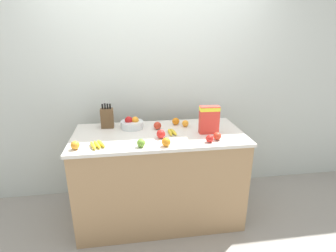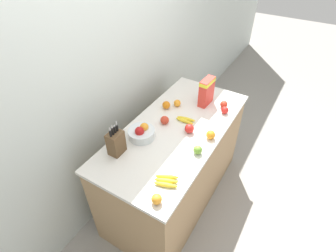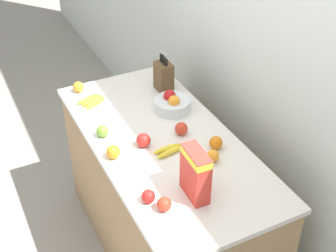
{
  "view_description": "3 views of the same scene",
  "coord_description": "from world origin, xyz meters",
  "px_view_note": "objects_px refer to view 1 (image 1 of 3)",
  "views": [
    {
      "loc": [
        -0.26,
        -2.34,
        1.84
      ],
      "look_at": [
        0.09,
        -0.01,
        1.02
      ],
      "focal_mm": 28.0,
      "sensor_mm": 36.0,
      "label": 1
    },
    {
      "loc": [
        -1.54,
        -0.84,
        2.41
      ],
      "look_at": [
        -0.09,
        0.03,
        1.01
      ],
      "focal_mm": 28.0,
      "sensor_mm": 36.0,
      "label": 2
    },
    {
      "loc": [
        1.92,
        -0.93,
        2.55
      ],
      "look_at": [
        0.06,
        0.0,
        1.07
      ],
      "focal_mm": 50.0,
      "sensor_mm": 36.0,
      "label": 3
    }
  ],
  "objects_px": {
    "apple_rightmost": "(210,139)",
    "orange_near_bowl": "(166,142)",
    "orange_by_cereal": "(176,121)",
    "banana_bunch_right": "(172,132)",
    "apple_front": "(141,143)",
    "fruit_bowl": "(132,124)",
    "orange_back_center": "(75,145)",
    "knife_block": "(107,118)",
    "banana_bunch_left": "(97,145)",
    "apple_near_bananas": "(157,126)",
    "apple_by_knife_block": "(161,134)",
    "apple_rear": "(217,136)",
    "cereal_box": "(209,119)",
    "orange_front_right": "(185,123)"
  },
  "relations": [
    {
      "from": "apple_rightmost",
      "to": "orange_near_bowl",
      "type": "xyz_separation_m",
      "value": [
        -0.39,
        -0.03,
        0.0
      ]
    },
    {
      "from": "orange_by_cereal",
      "to": "banana_bunch_right",
      "type": "bearing_deg",
      "value": -108.39
    },
    {
      "from": "apple_rightmost",
      "to": "apple_front",
      "type": "bearing_deg",
      "value": -178.77
    },
    {
      "from": "fruit_bowl",
      "to": "orange_back_center",
      "type": "distance_m",
      "value": 0.66
    },
    {
      "from": "knife_block",
      "to": "orange_by_cereal",
      "type": "bearing_deg",
      "value": -2.0
    },
    {
      "from": "banana_bunch_left",
      "to": "apple_rightmost",
      "type": "relative_size",
      "value": 2.9
    },
    {
      "from": "banana_bunch_left",
      "to": "banana_bunch_right",
      "type": "bearing_deg",
      "value": 17.16
    },
    {
      "from": "banana_bunch_left",
      "to": "apple_near_bananas",
      "type": "height_order",
      "value": "apple_near_bananas"
    },
    {
      "from": "knife_block",
      "to": "fruit_bowl",
      "type": "bearing_deg",
      "value": -14.04
    },
    {
      "from": "apple_front",
      "to": "apple_by_knife_block",
      "type": "distance_m",
      "value": 0.26
    },
    {
      "from": "fruit_bowl",
      "to": "banana_bunch_right",
      "type": "height_order",
      "value": "fruit_bowl"
    },
    {
      "from": "banana_bunch_right",
      "to": "apple_rear",
      "type": "relative_size",
      "value": 2.46
    },
    {
      "from": "apple_rightmost",
      "to": "orange_back_center",
      "type": "xyz_separation_m",
      "value": [
        -1.14,
        0.02,
        0.0
      ]
    },
    {
      "from": "fruit_bowl",
      "to": "orange_back_center",
      "type": "height_order",
      "value": "fruit_bowl"
    },
    {
      "from": "cereal_box",
      "to": "apple_by_knife_block",
      "type": "distance_m",
      "value": 0.49
    },
    {
      "from": "knife_block",
      "to": "banana_bunch_right",
      "type": "bearing_deg",
      "value": -24.01
    },
    {
      "from": "apple_rear",
      "to": "orange_by_cereal",
      "type": "relative_size",
      "value": 0.94
    },
    {
      "from": "apple_rightmost",
      "to": "orange_front_right",
      "type": "distance_m",
      "value": 0.46
    },
    {
      "from": "cereal_box",
      "to": "apple_rightmost",
      "type": "height_order",
      "value": "cereal_box"
    },
    {
      "from": "banana_bunch_left",
      "to": "orange_near_bowl",
      "type": "bearing_deg",
      "value": -7.67
    },
    {
      "from": "banana_bunch_right",
      "to": "orange_by_cereal",
      "type": "distance_m",
      "value": 0.27
    },
    {
      "from": "apple_rear",
      "to": "apple_near_bananas",
      "type": "height_order",
      "value": "apple_near_bananas"
    },
    {
      "from": "apple_front",
      "to": "apple_by_knife_block",
      "type": "xyz_separation_m",
      "value": [
        0.19,
        0.17,
        0.0
      ]
    },
    {
      "from": "apple_rear",
      "to": "apple_rightmost",
      "type": "distance_m",
      "value": 0.09
    },
    {
      "from": "orange_near_bowl",
      "to": "orange_back_center",
      "type": "relative_size",
      "value": 1.05
    },
    {
      "from": "apple_rightmost",
      "to": "apple_by_knife_block",
      "type": "bearing_deg",
      "value": 158.89
    },
    {
      "from": "apple_rightmost",
      "to": "orange_back_center",
      "type": "height_order",
      "value": "orange_back_center"
    },
    {
      "from": "knife_block",
      "to": "apple_by_knife_block",
      "type": "xyz_separation_m",
      "value": [
        0.5,
        -0.37,
        -0.06
      ]
    },
    {
      "from": "apple_by_knife_block",
      "to": "fruit_bowl",
      "type": "bearing_deg",
      "value": 129.42
    },
    {
      "from": "knife_block",
      "to": "apple_rightmost",
      "type": "bearing_deg",
      "value": -30.26
    },
    {
      "from": "cereal_box",
      "to": "apple_near_bananas",
      "type": "distance_m",
      "value": 0.52
    },
    {
      "from": "banana_bunch_right",
      "to": "orange_by_cereal",
      "type": "relative_size",
      "value": 2.31
    },
    {
      "from": "banana_bunch_left",
      "to": "orange_back_center",
      "type": "relative_size",
      "value": 2.74
    },
    {
      "from": "cereal_box",
      "to": "banana_bunch_left",
      "type": "bearing_deg",
      "value": -167.63
    },
    {
      "from": "knife_block",
      "to": "orange_back_center",
      "type": "bearing_deg",
      "value": -113.87
    },
    {
      "from": "apple_near_bananas",
      "to": "apple_rightmost",
      "type": "distance_m",
      "value": 0.58
    },
    {
      "from": "apple_rightmost",
      "to": "orange_near_bowl",
      "type": "bearing_deg",
      "value": -175.84
    },
    {
      "from": "cereal_box",
      "to": "banana_bunch_left",
      "type": "relative_size",
      "value": 1.34
    },
    {
      "from": "banana_bunch_right",
      "to": "orange_by_cereal",
      "type": "xyz_separation_m",
      "value": [
        0.08,
        0.25,
        0.02
      ]
    },
    {
      "from": "apple_rear",
      "to": "apple_front",
      "type": "bearing_deg",
      "value": -175.3
    },
    {
      "from": "knife_block",
      "to": "banana_bunch_left",
      "type": "xyz_separation_m",
      "value": [
        -0.06,
        -0.48,
        -0.08
      ]
    },
    {
      "from": "apple_rear",
      "to": "banana_bunch_right",
      "type": "bearing_deg",
      "value": 150.52
    },
    {
      "from": "apple_front",
      "to": "orange_by_cereal",
      "type": "height_order",
      "value": "orange_by_cereal"
    },
    {
      "from": "apple_front",
      "to": "banana_bunch_left",
      "type": "bearing_deg",
      "value": 170.36
    },
    {
      "from": "banana_bunch_right",
      "to": "apple_by_knife_block",
      "type": "bearing_deg",
      "value": -139.49
    },
    {
      "from": "apple_near_bananas",
      "to": "orange_by_cereal",
      "type": "distance_m",
      "value": 0.23
    },
    {
      "from": "apple_rear",
      "to": "apple_by_knife_block",
      "type": "xyz_separation_m",
      "value": [
        -0.5,
        0.12,
        0.0
      ]
    },
    {
      "from": "fruit_bowl",
      "to": "banana_bunch_right",
      "type": "xyz_separation_m",
      "value": [
        0.37,
        -0.21,
        -0.03
      ]
    },
    {
      "from": "apple_by_knife_block",
      "to": "orange_near_bowl",
      "type": "bearing_deg",
      "value": -83.4
    },
    {
      "from": "orange_by_cereal",
      "to": "apple_near_bananas",
      "type": "bearing_deg",
      "value": -152.48
    }
  ]
}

